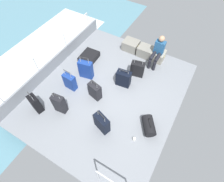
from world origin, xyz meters
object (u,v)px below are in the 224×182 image
object	(u,v)px
suitcase_0	(137,69)
duffel_bag	(149,126)
cargo_crate_0	(131,45)
suitcase_4	(102,123)
suitcase_7	(95,91)
suitcase_8	(70,82)
suitcase_2	(86,69)
suitcase_6	(59,104)
suitcase_3	(36,104)
paper_cup	(134,139)
passenger_seated	(158,51)
cargo_crate_2	(158,55)
cargo_crate_1	(145,51)
suitcase_5	(89,57)
suitcase_1	(123,79)

from	to	relation	value
suitcase_0	duffel_bag	distance (m)	2.02
cargo_crate_0	suitcase_4	bearing A→B (deg)	-76.56
suitcase_7	suitcase_8	bearing A→B (deg)	-173.45
cargo_crate_0	suitcase_8	bearing A→B (deg)	-107.64
suitcase_2	suitcase_6	world-z (taller)	suitcase_2
cargo_crate_0	duffel_bag	world-z (taller)	duffel_bag
suitcase_3	suitcase_7	xyz separation A→B (m)	(1.23, 1.26, -0.02)
duffel_bag	paper_cup	world-z (taller)	duffel_bag
passenger_seated	duffel_bag	size ratio (longest dim) A/B	1.69
suitcase_2	suitcase_7	world-z (taller)	suitcase_2
cargo_crate_2	cargo_crate_0	bearing A→B (deg)	179.29
cargo_crate_1	suitcase_6	bearing A→B (deg)	-108.82
suitcase_7	suitcase_8	world-z (taller)	suitcase_8
suitcase_2	suitcase_5	size ratio (longest dim) A/B	1.23
passenger_seated	suitcase_2	distance (m)	2.54
cargo_crate_1	suitcase_0	xyz separation A→B (m)	(0.16, -1.03, 0.08)
passenger_seated	suitcase_2	xyz separation A→B (m)	(-1.77, -1.81, -0.22)
cargo_crate_1	suitcase_2	world-z (taller)	suitcase_2
suitcase_5	suitcase_8	distance (m)	1.42
suitcase_8	suitcase_4	bearing A→B (deg)	-23.14
suitcase_3	cargo_crate_1	bearing A→B (deg)	64.53
suitcase_3	passenger_seated	bearing A→B (deg)	57.74
cargo_crate_2	paper_cup	bearing A→B (deg)	-78.73
suitcase_5	suitcase_6	size ratio (longest dim) A/B	0.90
suitcase_6	suitcase_8	xyz separation A→B (m)	(-0.28, 0.83, -0.05)
suitcase_6	cargo_crate_0	bearing A→B (deg)	80.81
passenger_seated	suitcase_4	distance (m)	3.19
suitcase_1	suitcase_8	world-z (taller)	suitcase_8
suitcase_0	passenger_seated	bearing A→B (deg)	69.69
suitcase_3	duffel_bag	size ratio (longest dim) A/B	1.25
suitcase_5	suitcase_2	bearing A→B (deg)	-61.07
suitcase_0	suitcase_5	xyz separation A→B (m)	(-1.85, -0.20, -0.17)
suitcase_1	suitcase_4	distance (m)	1.69
passenger_seated	suitcase_1	bearing A→B (deg)	-109.56
suitcase_4	suitcase_2	bearing A→B (deg)	137.46
suitcase_7	passenger_seated	bearing A→B (deg)	65.89
suitcase_3	suitcase_8	bearing A→B (deg)	73.47
cargo_crate_0	suitcase_3	size ratio (longest dim) A/B	0.77
cargo_crate_2	suitcase_8	world-z (taller)	suitcase_8
cargo_crate_2	duffel_bag	size ratio (longest dim) A/B	0.82
cargo_crate_1	passenger_seated	distance (m)	0.63
cargo_crate_1	suitcase_2	size ratio (longest dim) A/B	0.63
suitcase_5	suitcase_3	bearing A→B (deg)	-92.43
suitcase_3	suitcase_6	xyz separation A→B (m)	(0.62, 0.33, 0.03)
cargo_crate_2	suitcase_2	bearing A→B (deg)	-131.70
suitcase_2	paper_cup	bearing A→B (deg)	-26.94
suitcase_5	suitcase_6	xyz separation A→B (m)	(0.52, -2.21, 0.23)
cargo_crate_2	suitcase_0	distance (m)	1.10
suitcase_2	suitcase_7	bearing A→B (deg)	-37.52
passenger_seated	suitcase_3	distance (m)	4.29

